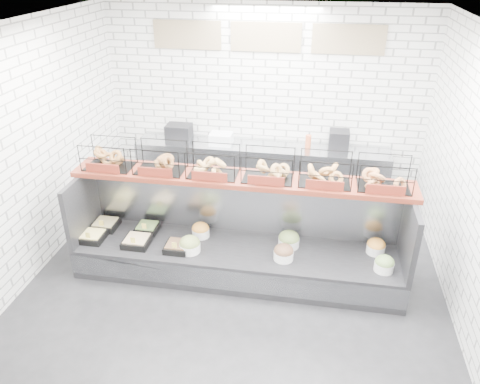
# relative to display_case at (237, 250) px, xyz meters

# --- Properties ---
(ground) EXTENTS (5.50, 5.50, 0.00)m
(ground) POSITION_rel_display_case_xyz_m (0.01, -0.34, -0.33)
(ground) COLOR black
(ground) RESTS_ON ground
(room_shell) EXTENTS (5.02, 5.51, 3.01)m
(room_shell) POSITION_rel_display_case_xyz_m (0.01, 0.26, 1.73)
(room_shell) COLOR white
(room_shell) RESTS_ON ground
(display_case) EXTENTS (4.00, 0.90, 1.20)m
(display_case) POSITION_rel_display_case_xyz_m (0.00, 0.00, 0.00)
(display_case) COLOR black
(display_case) RESTS_ON ground
(bagel_shelf) EXTENTS (4.10, 0.50, 0.40)m
(bagel_shelf) POSITION_rel_display_case_xyz_m (0.01, 0.17, 1.06)
(bagel_shelf) COLOR #511A11
(bagel_shelf) RESTS_ON display_case
(prep_counter) EXTENTS (4.00, 0.60, 1.20)m
(prep_counter) POSITION_rel_display_case_xyz_m (0.00, 2.09, 0.14)
(prep_counter) COLOR #93969B
(prep_counter) RESTS_ON ground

